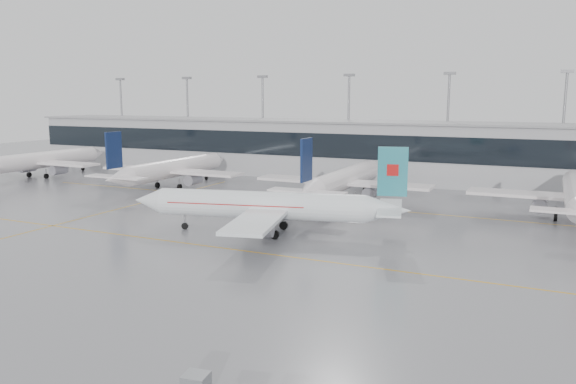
% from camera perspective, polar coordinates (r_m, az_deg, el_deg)
% --- Properties ---
extents(ground, '(320.00, 320.00, 0.00)m').
position_cam_1_polar(ground, '(64.76, -4.53, -5.97)').
color(ground, gray).
rests_on(ground, ground).
extents(taxi_line_main, '(120.00, 0.25, 0.01)m').
position_cam_1_polar(taxi_line_main, '(64.76, -4.53, -5.97)').
color(taxi_line_main, orange).
rests_on(taxi_line_main, ground).
extents(taxi_line_north, '(120.00, 0.25, 0.01)m').
position_cam_1_polar(taxi_line_north, '(91.35, 4.79, -1.39)').
color(taxi_line_north, orange).
rests_on(taxi_line_north, ground).
extents(taxi_line_cross, '(0.25, 60.00, 0.01)m').
position_cam_1_polar(taxi_line_cross, '(93.82, -16.03, -1.44)').
color(taxi_line_cross, orange).
rests_on(taxi_line_cross, ground).
extents(terminal, '(180.00, 15.00, 12.00)m').
position_cam_1_polar(terminal, '(120.76, 10.13, 4.04)').
color(terminal, '#A5A5A9').
rests_on(terminal, ground).
extents(terminal_glass, '(180.00, 0.20, 5.00)m').
position_cam_1_polar(terminal_glass, '(113.38, 9.16, 4.48)').
color(terminal_glass, black).
rests_on(terminal_glass, ground).
extents(terminal_roof, '(182.00, 16.00, 0.40)m').
position_cam_1_polar(terminal_roof, '(120.34, 10.22, 6.98)').
color(terminal_roof, gray).
rests_on(terminal_roof, ground).
extents(light_masts, '(156.40, 1.00, 22.60)m').
position_cam_1_polar(light_masts, '(126.10, 10.94, 7.59)').
color(light_masts, gray).
rests_on(light_masts, ground).
extents(air_canada_jet, '(36.22, 29.39, 11.47)m').
position_cam_1_polar(air_canada_jet, '(71.79, -1.84, -1.42)').
color(air_canada_jet, white).
rests_on(air_canada_jet, ground).
extents(parked_jet_a, '(29.64, 36.96, 11.72)m').
position_cam_1_polar(parked_jet_a, '(134.53, -23.80, 2.95)').
color(parked_jet_a, white).
rests_on(parked_jet_a, ground).
extents(parked_jet_b, '(29.64, 36.96, 11.72)m').
position_cam_1_polar(parked_jet_b, '(110.71, -11.74, 2.31)').
color(parked_jet_b, white).
rests_on(parked_jet_b, ground).
extents(parked_jet_c, '(29.64, 36.96, 11.72)m').
position_cam_1_polar(parked_jet_c, '(94.15, 5.60, 1.21)').
color(parked_jet_c, white).
rests_on(parked_jet_c, ground).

